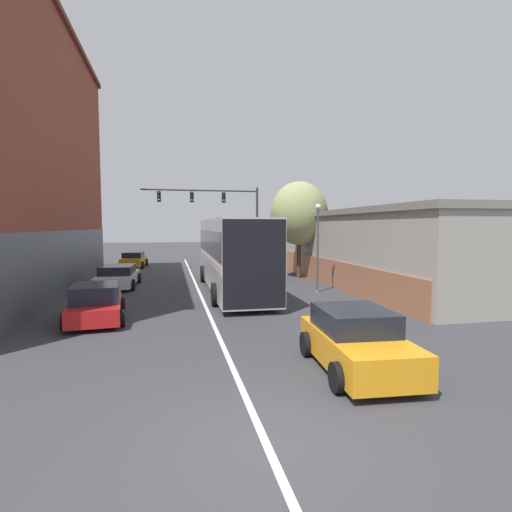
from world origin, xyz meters
TOP-DOWN VIEW (x-y plane):
  - ground_plane at (0.00, 0.00)m, footprint 160.00×160.00m
  - lane_center_line at (0.00, 14.62)m, footprint 0.14×41.23m
  - building_right_storefront at (10.91, 16.93)m, footprint 7.18×21.95m
  - bus at (1.73, 14.70)m, footprint 2.94×12.17m
  - hatchback_foreground at (2.87, 2.72)m, footprint 2.21×3.91m
  - parked_car_left_near at (-4.33, 17.49)m, footprint 2.26×4.73m
  - parked_car_left_mid at (-4.09, 9.22)m, footprint 2.28×4.14m
  - parked_car_left_far at (-4.43, 28.57)m, footprint 2.15×4.03m
  - traffic_signal_gantry at (2.34, 25.22)m, footprint 8.99×0.36m
  - street_lamp at (5.96, 13.41)m, footprint 0.30×0.30m
  - street_tree_near at (6.87, 19.19)m, footprint 3.77×3.39m

SIDE VIEW (x-z plane):
  - ground_plane at x=0.00m, z-range 0.00..0.00m
  - lane_center_line at x=0.00m, z-range 0.00..0.01m
  - parked_car_left_near at x=-4.33m, z-range -0.02..1.21m
  - parked_car_left_far at x=-4.43m, z-range -0.03..1.25m
  - parked_car_left_mid at x=-4.09m, z-range -0.04..1.30m
  - hatchback_foreground at x=2.87m, z-range -0.04..1.40m
  - bus at x=1.73m, z-range 0.22..3.97m
  - building_right_storefront at x=10.91m, z-range 0.12..4.44m
  - street_lamp at x=5.96m, z-range 0.25..4.80m
  - street_tree_near at x=6.87m, z-range 1.08..7.40m
  - traffic_signal_gantry at x=2.34m, z-range 1.61..8.07m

